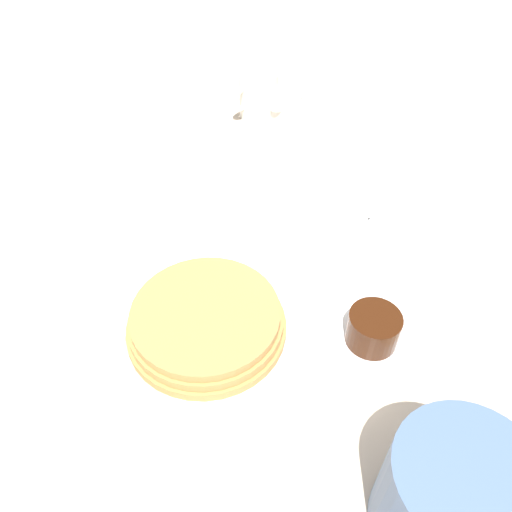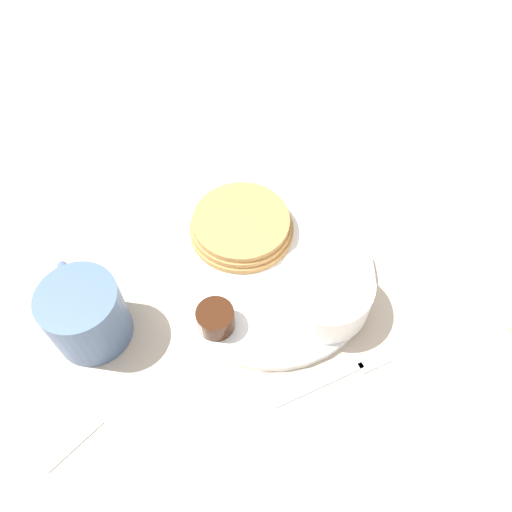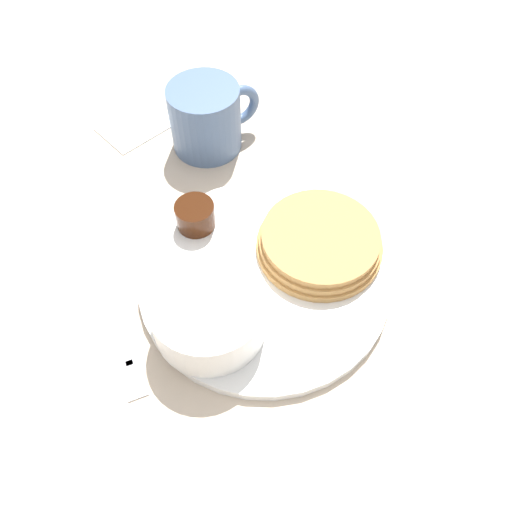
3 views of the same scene
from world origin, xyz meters
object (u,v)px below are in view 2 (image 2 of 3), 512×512
object	(u,v)px
coffee_mug	(85,313)
fork	(347,372)
bowl	(323,293)
plate	(269,270)

from	to	relation	value
coffee_mug	fork	distance (m)	0.31
bowl	fork	world-z (taller)	bowl
plate	bowl	world-z (taller)	bowl
plate	bowl	distance (m)	0.09
plate	fork	size ratio (longest dim) A/B	1.95
plate	coffee_mug	size ratio (longest dim) A/B	2.26
bowl	coffee_mug	size ratio (longest dim) A/B	0.94
coffee_mug	fork	bearing A→B (deg)	-151.70
bowl	coffee_mug	bearing A→B (deg)	44.39
bowl	coffee_mug	distance (m)	0.28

